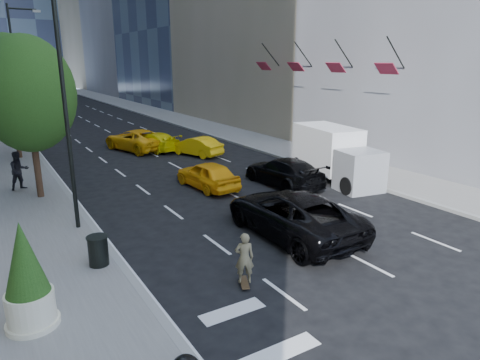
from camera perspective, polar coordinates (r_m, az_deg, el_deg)
ground at (r=16.95m, az=4.38°, el=-6.74°), size 160.00×160.00×0.00m
sidewalk_right at (r=47.22m, az=-7.22°, el=7.82°), size 4.00×120.00×0.15m
lamp_near at (r=16.91m, az=-22.03°, el=12.41°), size 2.13×0.22×10.00m
lamp_far at (r=34.77m, az=-27.43°, el=12.95°), size 2.13×0.22×10.00m
tree_near at (r=21.79m, az=-26.47°, el=10.19°), size 4.20×4.20×7.46m
tree_mid at (r=31.73m, az=-28.44°, el=11.81°), size 4.50×4.50×7.99m
traffic_signal at (r=52.77m, az=-29.02°, el=11.38°), size 2.48×0.53×5.20m
facade_flags at (r=30.15m, az=10.13°, el=14.96°), size 1.85×13.30×2.05m
skateboarder at (r=12.73m, az=0.58°, el=-10.79°), size 0.67×0.58×1.56m
black_sedan_lincoln at (r=16.34m, az=7.01°, el=-4.46°), size 2.94×6.22×1.72m
black_sedan_mercedes at (r=22.82m, az=5.83°, el=1.12°), size 2.25×5.19×1.49m
taxi_a at (r=22.24m, az=-4.36°, el=0.70°), size 2.06×4.33×1.43m
taxi_b at (r=30.10m, az=-5.86°, el=4.52°), size 2.71×4.24×1.32m
taxi_c at (r=32.66m, az=-13.70°, el=5.24°), size 3.97×6.04×1.54m
taxi_d at (r=32.21m, az=-11.51°, el=5.04°), size 3.30×4.98×1.34m
city_bus at (r=46.82m, az=-26.17°, el=8.15°), size 6.91×11.52×3.17m
box_truck at (r=24.15m, az=12.52°, el=3.41°), size 3.14×6.31×2.88m
pedestrian_a at (r=24.07m, az=-27.38°, el=1.12°), size 1.13×0.99×1.95m
trash_can at (r=14.45m, az=-18.38°, el=-9.00°), size 0.62×0.62×0.93m
planter_shrub at (r=11.65m, az=-26.57°, el=-11.57°), size 1.14×1.14×2.72m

